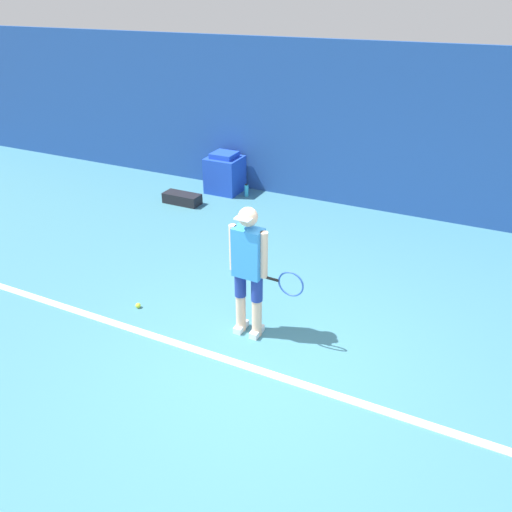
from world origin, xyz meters
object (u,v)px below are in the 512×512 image
object	(u,v)px
equipment_bag	(182,199)
water_bottle	(246,190)
covered_chair	(225,173)
tennis_player	(249,267)
tennis_ball	(138,305)

from	to	relation	value
equipment_bag	water_bottle	size ratio (longest dim) A/B	2.86
covered_chair	equipment_bag	size ratio (longest dim) A/B	1.11
tennis_player	water_bottle	xyz separation A→B (m)	(-2.10, 4.08, -0.79)
tennis_ball	water_bottle	xyz separation A→B (m)	(-0.54, 4.24, 0.09)
tennis_player	equipment_bag	bearing A→B (deg)	135.98
tennis_player	equipment_bag	world-z (taller)	tennis_player
covered_chair	tennis_ball	bearing A→B (deg)	-76.13
tennis_ball	water_bottle	world-z (taller)	water_bottle
tennis_ball	equipment_bag	bearing A→B (deg)	114.14
tennis_ball	covered_chair	xyz separation A→B (m)	(-1.06, 4.29, 0.35)
equipment_bag	covered_chair	bearing A→B (deg)	65.59
covered_chair	equipment_bag	distance (m)	1.09
tennis_ball	covered_chair	world-z (taller)	covered_chair
water_bottle	tennis_player	bearing A→B (deg)	-62.70
covered_chair	water_bottle	xyz separation A→B (m)	(0.52, -0.05, -0.27)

